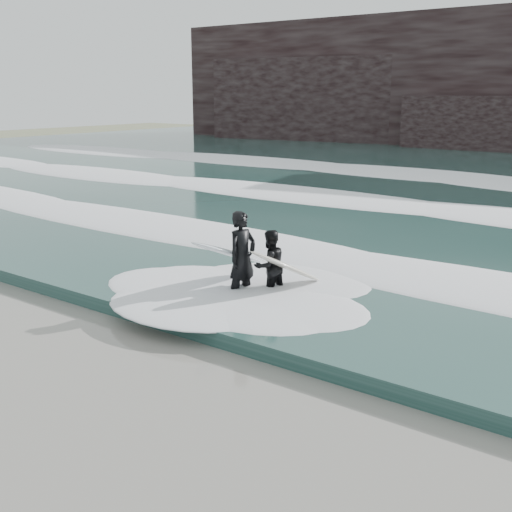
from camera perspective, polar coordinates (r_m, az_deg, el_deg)
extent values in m
plane|color=olive|center=(9.85, -18.25, -12.32)|extent=(120.00, 120.00, 0.00)
ellipsoid|color=white|center=(16.19, 8.52, 0.28)|extent=(60.00, 3.20, 0.20)
ellipsoid|color=white|center=(22.46, 17.14, 3.81)|extent=(60.00, 4.00, 0.24)
imported|color=black|center=(13.23, -1.23, -0.18)|extent=(0.55, 0.76, 1.96)
ellipsoid|color=silver|center=(13.50, -2.44, 0.28)|extent=(0.65, 2.24, 0.96)
imported|color=black|center=(13.43, 1.21, -0.88)|extent=(0.79, 0.89, 1.53)
ellipsoid|color=silver|center=(13.19, 2.70, -0.94)|extent=(1.01, 1.95, 1.01)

